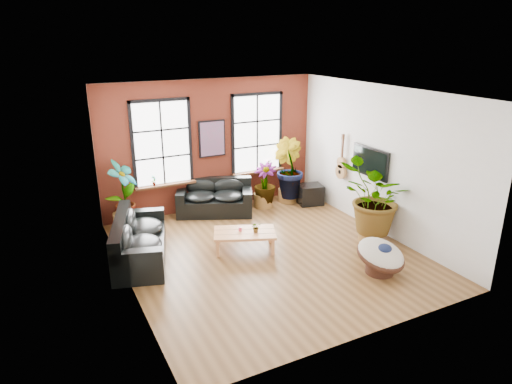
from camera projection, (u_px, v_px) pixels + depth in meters
room at (266, 176)px, 9.60m from camera, size 6.04×6.54×3.54m
sofa_back at (215, 198)px, 12.23m from camera, size 2.19×1.68×0.91m
sofa_left at (137, 241)px, 9.68m from camera, size 1.63×2.57×0.94m
coffee_table at (245, 234)px, 10.11m from camera, size 1.55×1.24×0.52m
papasan_chair at (381, 256)px, 9.12m from camera, size 1.25×1.26×0.74m
poster at (212, 139)px, 12.09m from camera, size 0.74×0.06×0.98m
tv_wall_unit at (362, 163)px, 11.30m from camera, size 0.13×1.86×1.20m
media_box at (310, 194)px, 12.91m from camera, size 0.77×0.69×0.56m
pot_back_left at (125, 220)px, 11.29m from camera, size 0.61×0.61×0.41m
pot_back_right at (287, 195)px, 13.13m from camera, size 0.66×0.66×0.38m
pot_right_wall at (370, 232)px, 10.65m from camera, size 0.70×0.70×0.39m
pot_mid at (263, 200)px, 12.72m from camera, size 0.63×0.63×0.38m
floor_plant_back_left at (124, 192)px, 11.07m from camera, size 1.00×0.99×1.59m
floor_plant_back_right at (288, 168)px, 12.86m from camera, size 0.92×1.06×1.68m
floor_plant_right_wall at (375, 199)px, 10.36m from camera, size 1.92×1.78×1.75m
floor_plant_mid at (265, 183)px, 12.54m from camera, size 0.88×0.88×1.11m
table_plant at (256, 227)px, 10.04m from camera, size 0.22×0.20×0.23m
sill_plant_left at (154, 181)px, 11.64m from camera, size 0.17×0.17×0.27m
sill_plant_right at (269, 164)px, 13.07m from camera, size 0.19×0.19×0.27m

